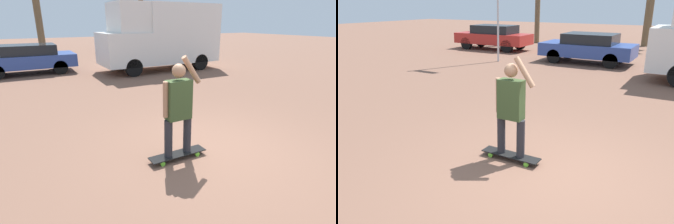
% 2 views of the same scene
% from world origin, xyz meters
% --- Properties ---
extents(ground_plane, '(80.00, 80.00, 0.00)m').
position_xyz_m(ground_plane, '(0.00, 0.00, 0.00)').
color(ground_plane, brown).
extents(skateboard, '(1.07, 0.25, 0.10)m').
position_xyz_m(skateboard, '(-0.72, 0.05, 0.08)').
color(skateboard, black).
rests_on(skateboard, ground_plane).
extents(person_skateboarder, '(0.72, 0.23, 1.71)m').
position_xyz_m(person_skateboarder, '(-0.72, 0.05, 1.00)').
color(person_skateboarder, '#28282D').
rests_on(person_skateboarder, skateboard).
extents(parked_car_blue, '(4.07, 1.91, 1.32)m').
position_xyz_m(parked_car_blue, '(-2.58, 10.29, 0.71)').
color(parked_car_blue, black).
rests_on(parked_car_blue, ground_plane).
extents(parked_car_red, '(4.45, 1.72, 1.40)m').
position_xyz_m(parked_car_red, '(-8.74, 11.97, 0.76)').
color(parked_car_red, black).
rests_on(parked_car_red, ground_plane).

